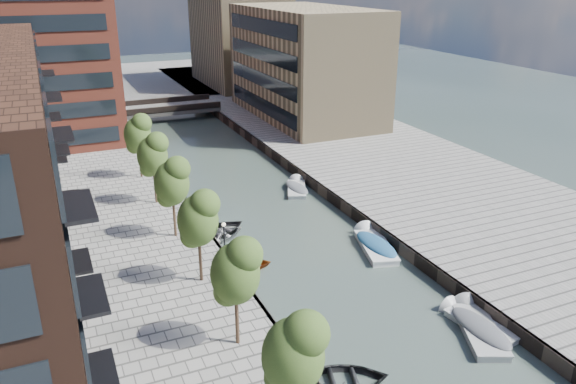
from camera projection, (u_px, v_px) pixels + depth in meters
water at (248, 194)px, 51.57m from camera, size 300.00×300.00×0.00m
quay_right at (395, 167)px, 57.38m from camera, size 20.00×140.00×1.00m
quay_wall_left at (182, 199)px, 49.11m from camera, size 0.25×140.00×1.00m
quay_wall_right at (308, 180)px, 53.68m from camera, size 0.25×140.00×1.00m
far_closure at (136, 81)px, 102.56m from camera, size 80.00×40.00×1.00m
tower at (18, 3)px, 60.70m from camera, size 18.00×18.00×30.00m
tan_block_near at (304, 63)px, 73.41m from camera, size 12.00×25.00×14.00m
tan_block_far at (239, 36)px, 95.22m from camera, size 12.00×20.00×16.00m
bridge at (170, 108)px, 78.35m from camera, size 13.00×6.00×1.30m
tree_1 at (293, 351)px, 21.73m from camera, size 2.50×2.50×5.95m
tree_2 at (235, 270)px, 27.70m from camera, size 2.50×2.50×5.95m
tree_3 at (198, 217)px, 33.67m from camera, size 2.50×2.50×5.95m
tree_4 at (171, 180)px, 39.64m from camera, size 2.50×2.50×5.95m
tree_5 at (152, 153)px, 45.60m from camera, size 2.50×2.50×5.95m
tree_6 at (137, 132)px, 51.57m from camera, size 2.50×2.50×5.95m
lamp_1 at (225, 247)px, 33.95m from camera, size 0.24×0.24×4.12m
lamp_2 at (167, 168)px, 47.60m from camera, size 0.24×0.24×4.12m
sloop_2 at (238, 270)px, 38.47m from camera, size 5.15×4.11×0.95m
sloop_3 at (217, 239)px, 42.85m from camera, size 5.47×4.52×0.98m
sloop_4 at (217, 234)px, 43.70m from camera, size 5.78×4.86×1.03m
motorboat_1 at (477, 327)px, 31.90m from camera, size 3.89×5.71×1.81m
motorboat_2 at (472, 322)px, 32.54m from camera, size 2.25×4.80×1.54m
motorboat_3 at (374, 244)px, 41.55m from camera, size 3.38×5.98×1.89m
motorboat_4 at (297, 188)px, 52.55m from camera, size 3.30×4.89×1.55m
car at (291, 123)px, 69.46m from camera, size 2.58×4.32×1.38m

